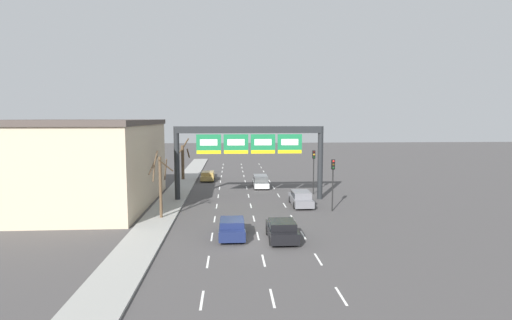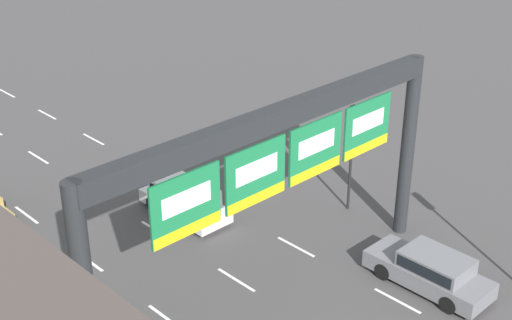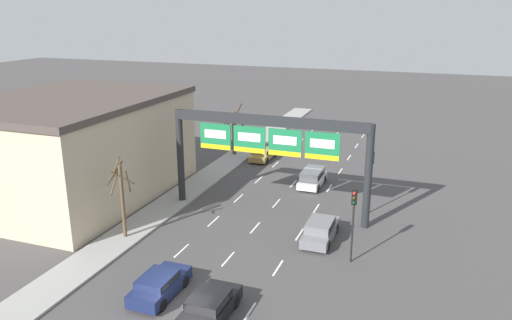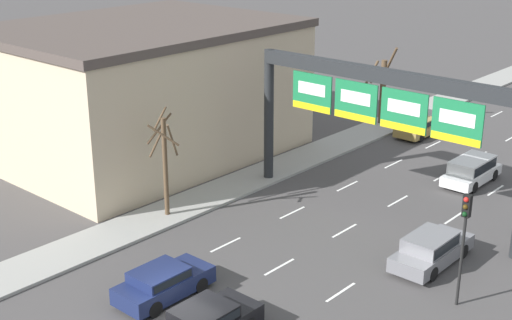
{
  "view_description": "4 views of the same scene",
  "coord_description": "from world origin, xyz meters",
  "px_view_note": "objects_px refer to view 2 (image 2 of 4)",
  "views": [
    {
      "loc": [
        -1.92,
        -26.94,
        8.45
      ],
      "look_at": [
        0.59,
        12.31,
        4.32
      ],
      "focal_mm": 28.0,
      "sensor_mm": 36.0,
      "label": 1
    },
    {
      "loc": [
        -14.94,
        -0.49,
        15.68
      ],
      "look_at": [
        1.12,
        16.08,
        4.62
      ],
      "focal_mm": 50.0,
      "sensor_mm": 36.0,
      "label": 2
    },
    {
      "loc": [
        11.29,
        -19.93,
        15.11
      ],
      "look_at": [
        -0.13,
        11.51,
        4.94
      ],
      "focal_mm": 35.0,
      "sensor_mm": 36.0,
      "label": 3
    },
    {
      "loc": [
        17.87,
        -15.66,
        15.04
      ],
      "look_at": [
        -1.85,
        6.52,
        4.45
      ],
      "focal_mm": 50.0,
      "sensor_mm": 36.0,
      "label": 4
    }
  ],
  "objects_px": {
    "sign_gantry": "(280,159)",
    "traffic_light_near_gantry": "(353,137)",
    "car_grey": "(431,270)",
    "suv_white": "(185,198)"
  },
  "relations": [
    {
      "from": "traffic_light_near_gantry",
      "to": "suv_white",
      "type": "bearing_deg",
      "value": 140.45
    },
    {
      "from": "sign_gantry",
      "to": "traffic_light_near_gantry",
      "type": "bearing_deg",
      "value": 20.53
    },
    {
      "from": "sign_gantry",
      "to": "suv_white",
      "type": "height_order",
      "value": "sign_gantry"
    },
    {
      "from": "car_grey",
      "to": "traffic_light_near_gantry",
      "type": "bearing_deg",
      "value": 67.29
    },
    {
      "from": "sign_gantry",
      "to": "traffic_light_near_gantry",
      "type": "relative_size",
      "value": 3.13
    },
    {
      "from": "car_grey",
      "to": "traffic_light_near_gantry",
      "type": "distance_m",
      "value": 6.9
    },
    {
      "from": "traffic_light_near_gantry",
      "to": "car_grey",
      "type": "bearing_deg",
      "value": -112.71
    },
    {
      "from": "sign_gantry",
      "to": "traffic_light_near_gantry",
      "type": "distance_m",
      "value": 8.11
    },
    {
      "from": "sign_gantry",
      "to": "car_grey",
      "type": "bearing_deg",
      "value": -32.91
    },
    {
      "from": "car_grey",
      "to": "suv_white",
      "type": "xyz_separation_m",
      "value": [
        -3.12,
        10.45,
        0.06
      ]
    }
  ]
}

